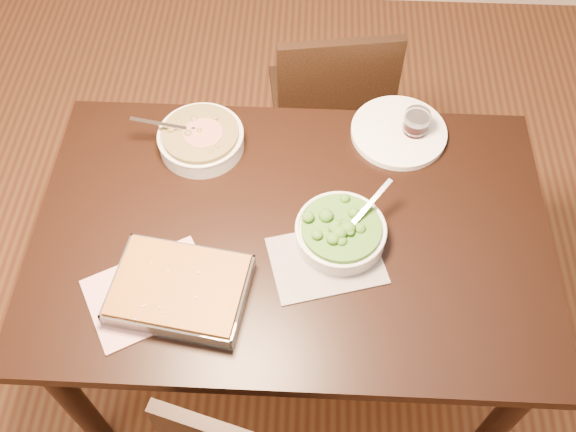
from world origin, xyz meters
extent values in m
plane|color=#472414|center=(0.00, 0.00, 0.00)|extent=(4.00, 4.00, 0.00)
cube|color=black|center=(0.00, 0.00, 0.73)|extent=(1.40, 0.90, 0.04)
cube|color=black|center=(0.00, 0.00, 0.66)|extent=(1.26, 0.76, 0.08)
cylinder|color=black|center=(-0.62, -0.37, 0.35)|extent=(0.07, 0.07, 0.71)
cylinder|color=black|center=(0.62, -0.37, 0.35)|extent=(0.07, 0.07, 0.71)
cylinder|color=black|center=(-0.62, 0.37, 0.35)|extent=(0.07, 0.07, 0.71)
cylinder|color=black|center=(0.62, 0.37, 0.35)|extent=(0.07, 0.07, 0.71)
cube|color=#A42F44|center=(-0.35, -0.21, 0.75)|extent=(0.38, 0.35, 0.01)
cube|color=#222328|center=(0.10, -0.10, 0.75)|extent=(0.33, 0.28, 0.01)
cube|color=white|center=(0.35, 0.36, 0.75)|extent=(0.12, 0.12, 0.00)
cylinder|color=silver|center=(-0.28, 0.28, 0.77)|extent=(0.25, 0.25, 0.05)
torus|color=silver|center=(-0.28, 0.28, 0.80)|extent=(0.25, 0.25, 0.01)
cylinder|color=#342C0E|center=(-0.28, 0.28, 0.81)|extent=(0.22, 0.22, 0.02)
cube|color=silver|center=(-0.35, 0.28, 0.82)|extent=(0.16, 0.02, 0.05)
cylinder|color=maroon|center=(-0.27, 0.28, 0.82)|extent=(0.12, 0.12, 0.00)
cylinder|color=silver|center=(0.13, -0.02, 0.77)|extent=(0.24, 0.24, 0.05)
torus|color=silver|center=(0.13, -0.02, 0.80)|extent=(0.24, 0.24, 0.01)
cylinder|color=#11440F|center=(0.13, -0.02, 0.80)|extent=(0.21, 0.21, 0.02)
cube|color=silver|center=(0.18, 0.03, 0.82)|extent=(0.11, 0.13, 0.05)
cube|color=silver|center=(-0.27, -0.21, 0.75)|extent=(0.37, 0.29, 0.01)
cube|color=#60290D|center=(-0.27, -0.21, 0.78)|extent=(0.35, 0.27, 0.05)
cube|color=silver|center=(-0.25, -0.09, 0.78)|extent=(0.33, 0.06, 0.05)
cube|color=silver|center=(-0.29, -0.33, 0.78)|extent=(0.33, 0.06, 0.05)
cube|color=silver|center=(-0.11, -0.24, 0.78)|extent=(0.04, 0.24, 0.05)
cube|color=silver|center=(-0.43, -0.19, 0.78)|extent=(0.04, 0.24, 0.05)
cylinder|color=black|center=(0.35, 0.36, 0.78)|extent=(0.07, 0.07, 0.06)
cylinder|color=silver|center=(0.35, 0.36, 0.83)|extent=(0.08, 0.08, 0.02)
cylinder|color=white|center=(0.31, 0.36, 0.76)|extent=(0.29, 0.29, 0.02)
cube|color=black|center=(0.10, 0.80, 0.42)|extent=(0.47, 0.47, 0.04)
cylinder|color=black|center=(0.25, 1.00, 0.20)|extent=(0.03, 0.03, 0.40)
cylinder|color=black|center=(0.30, 0.66, 0.20)|extent=(0.03, 0.03, 0.40)
cylinder|color=black|center=(-0.10, 0.95, 0.20)|extent=(0.03, 0.03, 0.40)
cylinder|color=black|center=(-0.04, 0.61, 0.20)|extent=(0.03, 0.03, 0.40)
cube|color=black|center=(0.13, 0.62, 0.65)|extent=(0.41, 0.10, 0.44)
camera|label=1|loc=(0.03, -0.95, 2.20)|focal=40.00mm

